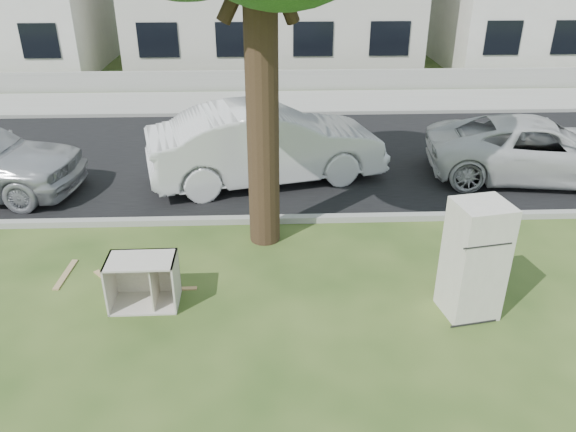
{
  "coord_description": "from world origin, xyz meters",
  "views": [
    {
      "loc": [
        -0.33,
        -7.16,
        5.0
      ],
      "look_at": [
        -0.03,
        0.6,
        1.06
      ],
      "focal_mm": 35.0,
      "sensor_mm": 36.0,
      "label": 1
    }
  ],
  "objects_px": {
    "cabinet": "(143,282)",
    "car_right": "(538,149)",
    "car_center": "(266,144)",
    "fridge": "(474,260)"
  },
  "relations": [
    {
      "from": "cabinet",
      "to": "car_center",
      "type": "height_order",
      "value": "car_center"
    },
    {
      "from": "fridge",
      "to": "cabinet",
      "type": "xyz_separation_m",
      "value": [
        -4.76,
        0.36,
        -0.49
      ]
    },
    {
      "from": "car_right",
      "to": "cabinet",
      "type": "bearing_deg",
      "value": 127.76
    },
    {
      "from": "fridge",
      "to": "car_center",
      "type": "relative_size",
      "value": 0.34
    },
    {
      "from": "cabinet",
      "to": "car_center",
      "type": "xyz_separation_m",
      "value": [
        1.85,
        4.68,
        0.46
      ]
    },
    {
      "from": "fridge",
      "to": "car_right",
      "type": "distance_m",
      "value": 5.87
    },
    {
      "from": "cabinet",
      "to": "car_right",
      "type": "bearing_deg",
      "value": 29.5
    },
    {
      "from": "cabinet",
      "to": "car_center",
      "type": "distance_m",
      "value": 5.06
    },
    {
      "from": "fridge",
      "to": "car_right",
      "type": "height_order",
      "value": "fridge"
    },
    {
      "from": "car_center",
      "to": "car_right",
      "type": "bearing_deg",
      "value": -104.88
    }
  ]
}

